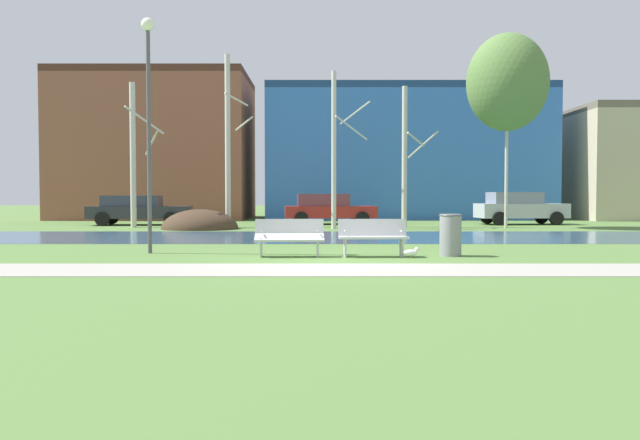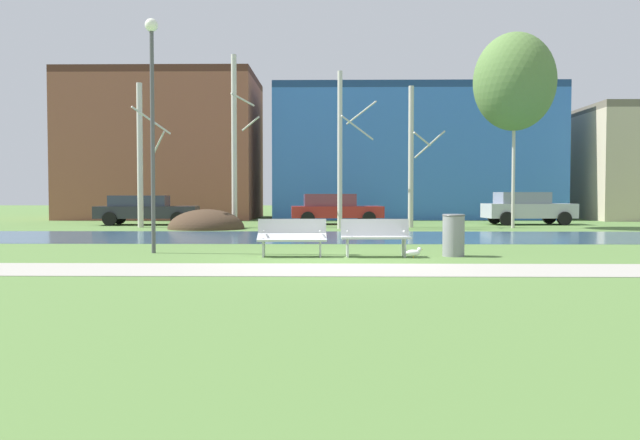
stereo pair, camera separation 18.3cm
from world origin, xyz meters
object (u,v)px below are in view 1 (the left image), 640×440
(parked_sedan_second_red, at_px, (331,208))
(parked_hatch_third_silver, at_px, (522,208))
(trash_bin, at_px, (453,234))
(parked_van_nearest_dark, at_px, (141,209))
(bench_left, at_px, (292,236))
(bench_right, at_px, (376,236))
(streetlamp, at_px, (151,98))
(seagull, at_px, (414,252))

(parked_sedan_second_red, bearing_deg, parked_hatch_third_silver, -1.74)
(trash_bin, xyz_separation_m, parked_van_nearest_dark, (-11.62, 15.45, 0.23))
(bench_left, distance_m, bench_right, 1.94)
(bench_left, distance_m, parked_hatch_third_silver, 19.10)
(parked_sedan_second_red, bearing_deg, bench_right, -87.02)
(bench_right, distance_m, parked_hatch_third_silver, 18.14)
(trash_bin, relative_size, streetlamp, 0.17)
(trash_bin, relative_size, parked_sedan_second_red, 0.22)
(bench_left, xyz_separation_m, parked_sedan_second_red, (1.09, 16.40, 0.30))
(seagull, height_order, parked_sedan_second_red, parked_sedan_second_red)
(bench_right, height_order, parked_hatch_third_silver, parked_hatch_third_silver)
(streetlamp, bearing_deg, parked_van_nearest_dark, 106.60)
(parked_hatch_third_silver, bearing_deg, streetlamp, -131.94)
(parked_hatch_third_silver, bearing_deg, bench_left, -122.45)
(bench_right, relative_size, streetlamp, 0.28)
(bench_left, relative_size, trash_bin, 1.65)
(trash_bin, bearing_deg, parked_sedan_second_red, 99.35)
(parked_sedan_second_red, bearing_deg, streetlamp, -106.32)
(trash_bin, distance_m, parked_sedan_second_red, 16.49)
(streetlamp, bearing_deg, parked_sedan_second_red, 73.68)
(bench_right, distance_m, streetlamp, 6.40)
(trash_bin, distance_m, parked_van_nearest_dark, 19.33)
(parked_sedan_second_red, xyz_separation_m, parked_hatch_third_silver, (9.16, -0.28, 0.04))
(bench_right, height_order, trash_bin, trash_bin)
(bench_right, xyz_separation_m, parked_hatch_third_silver, (8.31, 16.12, 0.34))
(parked_van_nearest_dark, height_order, parked_sedan_second_red, parked_sedan_second_red)
(trash_bin, height_order, seagull, trash_bin)
(bench_left, xyz_separation_m, trash_bin, (3.77, 0.12, 0.04))
(bench_left, xyz_separation_m, seagull, (2.78, -0.32, -0.34))
(bench_left, relative_size, parked_van_nearest_dark, 0.34)
(bench_right, height_order, seagull, bench_right)
(bench_left, bearing_deg, parked_van_nearest_dark, 116.76)
(bench_right, xyz_separation_m, streetlamp, (-5.41, 0.85, 3.31))
(seagull, xyz_separation_m, parked_sedan_second_red, (-1.70, 16.72, 0.64))
(bench_right, distance_m, seagull, 0.97)
(streetlamp, height_order, parked_van_nearest_dark, streetlamp)
(seagull, relative_size, parked_van_nearest_dark, 0.08)
(parked_van_nearest_dark, bearing_deg, seagull, -56.21)
(bench_right, bearing_deg, seagull, -21.05)
(seagull, bearing_deg, parked_sedan_second_red, 95.80)
(streetlamp, xyz_separation_m, parked_van_nearest_dark, (-4.39, 14.71, -3.04))
(bench_left, distance_m, parked_sedan_second_red, 16.44)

